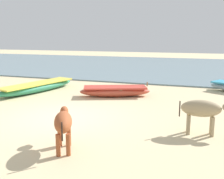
{
  "coord_description": "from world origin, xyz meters",
  "views": [
    {
      "loc": [
        4.67,
        -8.06,
        2.75
      ],
      "look_at": [
        0.94,
        2.46,
        0.6
      ],
      "focal_mm": 44.33,
      "sensor_mm": 36.0,
      "label": 1
    }
  ],
  "objects_px": {
    "fishing_boat_3": "(37,87)",
    "cow_adult_rust": "(63,123)",
    "fishing_boat_2": "(115,91)",
    "cow_second_adult_dun": "(203,110)"
  },
  "relations": [
    {
      "from": "fishing_boat_3",
      "to": "cow_adult_rust",
      "type": "xyz_separation_m",
      "value": [
        4.84,
        -5.97,
        0.44
      ]
    },
    {
      "from": "fishing_boat_2",
      "to": "cow_second_adult_dun",
      "type": "bearing_deg",
      "value": -67.69
    },
    {
      "from": "fishing_boat_3",
      "to": "fishing_boat_2",
      "type": "bearing_deg",
      "value": 107.07
    },
    {
      "from": "fishing_boat_2",
      "to": "fishing_boat_3",
      "type": "relative_size",
      "value": 0.69
    },
    {
      "from": "fishing_boat_2",
      "to": "cow_second_adult_dun",
      "type": "distance_m",
      "value": 5.64
    },
    {
      "from": "fishing_boat_2",
      "to": "fishing_boat_3",
      "type": "height_order",
      "value": "fishing_boat_2"
    },
    {
      "from": "cow_second_adult_dun",
      "to": "cow_adult_rust",
      "type": "bearing_deg",
      "value": -148.79
    },
    {
      "from": "cow_adult_rust",
      "to": "cow_second_adult_dun",
      "type": "relative_size",
      "value": 0.91
    },
    {
      "from": "fishing_boat_3",
      "to": "cow_second_adult_dun",
      "type": "height_order",
      "value": "cow_second_adult_dun"
    },
    {
      "from": "fishing_boat_3",
      "to": "cow_second_adult_dun",
      "type": "distance_m",
      "value": 8.83
    }
  ]
}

